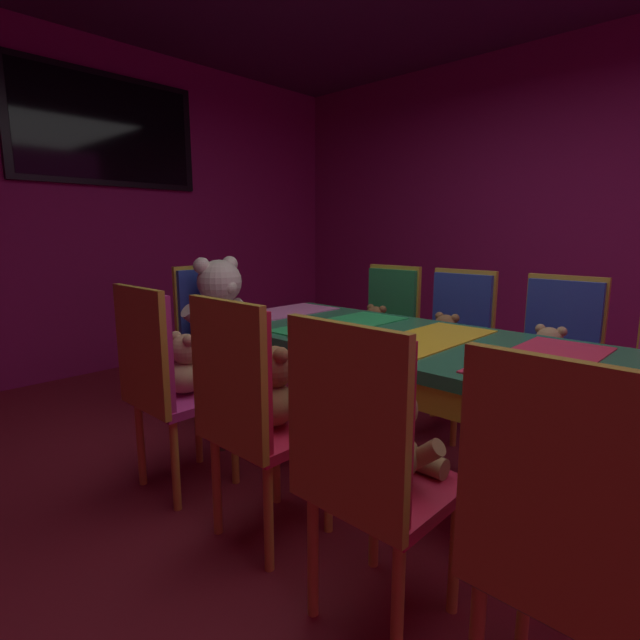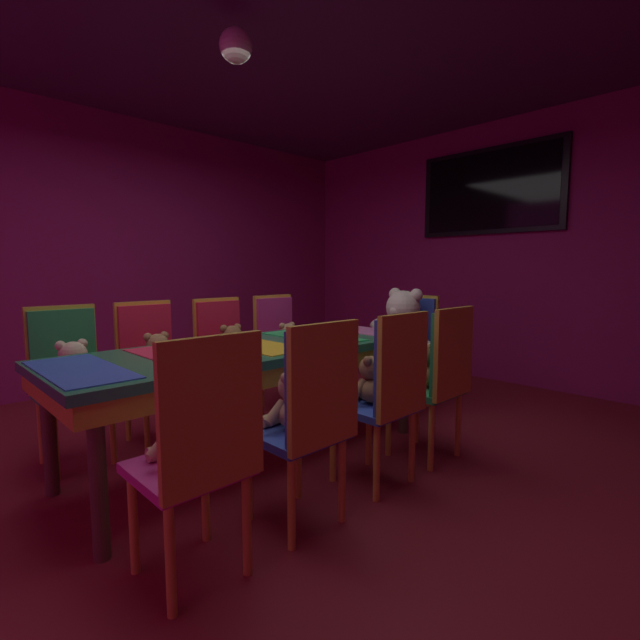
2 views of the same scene
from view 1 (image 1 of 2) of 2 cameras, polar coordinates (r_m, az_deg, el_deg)
The scene contains 21 objects.
ground_plane at distance 2.49m, azimuth 11.79°, elevation -19.16°, with size 7.90×7.90×0.00m, color maroon.
wall_back at distance 4.69m, azimuth -23.71°, elevation 11.81°, with size 5.20×0.12×2.80m, color #8C1959.
wall_right at distance 4.60m, azimuth 30.13°, elevation 11.33°, with size 0.12×6.40×2.80m, color #8C1959.
banquet_table at distance 2.24m, azimuth 12.41°, elevation -4.41°, with size 0.90×2.38×0.75m.
chair_left_0 at distance 1.23m, azimuth 26.99°, elevation -21.33°, with size 0.42×0.41×0.98m.
teddy_left_0 at distance 1.35m, azimuth 28.89°, elevation -18.32°, with size 0.27×0.35×0.33m.
chair_left_1 at distance 1.43m, azimuth 4.96°, elevation -15.41°, with size 0.42×0.41×0.98m.
teddy_left_1 at distance 1.54m, azimuth 8.45°, elevation -13.60°, with size 0.26×0.34×0.32m.
chair_left_2 at distance 1.84m, azimuth -8.75°, elevation -9.45°, with size 0.42×0.41×0.98m.
teddy_left_2 at distance 1.93m, azimuth -5.27°, elevation -8.33°, with size 0.27×0.35×0.33m.
chair_left_3 at distance 2.31m, azimuth -18.43°, elevation -5.77°, with size 0.42×0.41×0.98m.
teddy_left_3 at distance 2.38m, azimuth -15.34°, elevation -5.40°, with size 0.24×0.31×0.30m.
chair_right_1 at distance 2.90m, azimuth 26.17°, elevation -3.04°, with size 0.42×0.41×0.98m.
teddy_right_1 at distance 2.77m, azimuth 25.25°, elevation -3.92°, with size 0.23×0.30×0.28m.
chair_right_2 at distance 3.11m, azimuth 15.78°, elevation -1.49°, with size 0.42×0.41×0.98m.
teddy_right_2 at distance 2.99m, azimuth 14.48°, elevation -2.26°, with size 0.23×0.29×0.28m.
chair_right_3 at distance 3.38m, azimuth 7.92°, elevation -0.27°, with size 0.42×0.41×0.98m.
teddy_right_3 at distance 3.27m, azimuth 6.45°, elevation -0.98°, with size 0.22×0.29×0.27m.
throne_chair at distance 3.45m, azimuth -13.08°, elevation -0.22°, with size 0.41×0.42×0.98m.
king_teddy_bear at distance 3.30m, azimuth -11.57°, elevation 1.37°, with size 0.63×0.49×0.59m.
wall_tv at distance 4.68m, azimuth -23.85°, elevation 19.84°, with size 1.57×0.06×0.91m.
Camera 1 is at (-1.86, -1.10, 1.22)m, focal length 27.12 mm.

